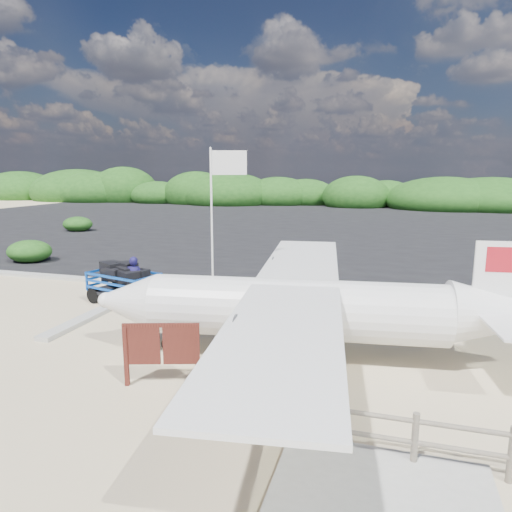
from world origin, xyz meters
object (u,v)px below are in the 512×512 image
(flagpole, at_px, (214,321))
(signboard, at_px, (163,385))
(aircraft_small, at_px, (229,215))
(baggage_cart, at_px, (125,303))
(aircraft_large, at_px, (456,241))
(crew_b, at_px, (282,276))
(crew_a, at_px, (134,281))

(flagpole, bearing_deg, signboard, -83.09)
(signboard, bearing_deg, aircraft_small, 90.11)
(baggage_cart, height_order, aircraft_large, aircraft_large)
(aircraft_large, bearing_deg, crew_b, 56.28)
(baggage_cart, bearing_deg, crew_a, 9.54)
(crew_a, relative_size, crew_b, 1.22)
(crew_b, relative_size, aircraft_large, 0.11)
(crew_b, bearing_deg, aircraft_large, -123.84)
(baggage_cart, bearing_deg, aircraft_small, 118.28)
(baggage_cart, distance_m, crew_a, 1.07)
(baggage_cart, xyz_separation_m, crew_a, (0.49, -0.05, 0.95))
(crew_b, bearing_deg, crew_a, 23.70)
(crew_a, height_order, crew_b, crew_a)
(flagpole, bearing_deg, aircraft_large, 64.80)
(baggage_cart, distance_m, aircraft_small, 36.05)
(aircraft_large, height_order, aircraft_small, aircraft_large)
(baggage_cart, relative_size, flagpole, 0.50)
(crew_a, xyz_separation_m, crew_b, (5.07, 3.07, -0.17))
(signboard, height_order, aircraft_small, aircraft_small)
(crew_a, relative_size, aircraft_small, 0.28)
(signboard, xyz_separation_m, crew_a, (-4.18, 5.73, 0.95))
(baggage_cart, bearing_deg, aircraft_large, 70.48)
(flagpole, height_order, crew_a, flagpole)
(baggage_cart, relative_size, signboard, 1.52)
(crew_b, xyz_separation_m, aircraft_small, (-13.83, 32.06, -0.78))
(flagpole, relative_size, aircraft_small, 0.87)
(crew_a, height_order, aircraft_large, aircraft_large)
(aircraft_large, relative_size, aircraft_small, 2.14)
(crew_b, bearing_deg, aircraft_small, -74.15)
(crew_a, relative_size, aircraft_large, 0.13)
(flagpole, distance_m, crew_a, 3.86)
(flagpole, height_order, crew_b, flagpole)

